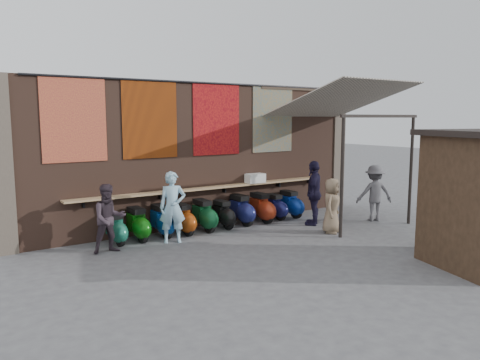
{
  "coord_description": "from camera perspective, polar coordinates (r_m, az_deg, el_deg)",
  "views": [
    {
      "loc": [
        -6.6,
        -8.78,
        3.04
      ],
      "look_at": [
        0.22,
        1.2,
        1.42
      ],
      "focal_mm": 35.0,
      "sensor_mm": 36.0,
      "label": 1
    }
  ],
  "objects": [
    {
      "name": "scooter_stool_2",
      "position": [
        12.17,
        -9.51,
        -4.97
      ],
      "size": [
        0.39,
        0.87,
        0.82
      ],
      "primitive_type": null,
      "color": "navy",
      "rests_on": "ground"
    },
    {
      "name": "shopper_grey",
      "position": [
        14.36,
        16.08,
        -1.54
      ],
      "size": [
        1.24,
        1.05,
        1.66
      ],
      "primitive_type": "imported",
      "rotation": [
        0.0,
        0.0,
        2.65
      ],
      "color": "#58575C",
      "rests_on": "ground"
    },
    {
      "name": "eating_counter",
      "position": [
        13.07,
        -3.59,
        -0.94
      ],
      "size": [
        8.0,
        0.32,
        0.05
      ],
      "primitive_type": "cube",
      "color": "#9E7A51",
      "rests_on": "brick_wall"
    },
    {
      "name": "awning_post_right",
      "position": [
        14.19,
        20.12,
        1.12
      ],
      "size": [
        0.09,
        0.09,
        3.1
      ],
      "primitive_type": "cylinder",
      "color": "black",
      "rests_on": "ground"
    },
    {
      "name": "stall_shelf",
      "position": [
        11.63,
        25.35,
        -3.35
      ],
      "size": [
        2.0,
        0.67,
        0.06
      ],
      "primitive_type": "cube",
      "rotation": [
        0.0,
        0.0,
        -0.28
      ],
      "color": "#473321",
      "rests_on": "market_stall"
    },
    {
      "name": "diner_right",
      "position": [
        10.96,
        -15.67,
        -4.55
      ],
      "size": [
        0.78,
        0.62,
        1.57
      ],
      "primitive_type": "imported",
      "rotation": [
        0.0,
        0.0,
        -0.03
      ],
      "color": "#32272F",
      "rests_on": "ground"
    },
    {
      "name": "scooter_stool_1",
      "position": [
        11.92,
        -12.35,
        -5.32
      ],
      "size": [
        0.39,
        0.86,
        0.82
      ],
      "primitive_type": null,
      "color": "#0C540C",
      "rests_on": "ground"
    },
    {
      "name": "tapestry_multi",
      "position": [
        14.36,
        4.01,
        7.43
      ],
      "size": [
        1.5,
        0.02,
        2.0
      ],
      "primitive_type": "cube",
      "color": "#215C7B",
      "rests_on": "brick_wall"
    },
    {
      "name": "brick_wall",
      "position": [
        13.29,
        -4.44,
        3.1
      ],
      "size": [
        10.0,
        0.4,
        4.0
      ],
      "primitive_type": "cube",
      "color": "brown",
      "rests_on": "ground"
    },
    {
      "name": "stall_sign",
      "position": [
        11.5,
        25.62,
        1.37
      ],
      "size": [
        1.16,
        0.38,
        0.5
      ],
      "primitive_type": "cube",
      "rotation": [
        0.0,
        0.0,
        -0.28
      ],
      "color": "gold",
      "rests_on": "market_stall"
    },
    {
      "name": "awning_header",
      "position": [
        13.0,
        16.8,
        7.46
      ],
      "size": [
        3.0,
        0.08,
        0.08
      ],
      "primitive_type": "cube",
      "color": "black",
      "rests_on": "awning_post_left"
    },
    {
      "name": "ground",
      "position": [
        11.4,
        2.52,
        -7.86
      ],
      "size": [
        70.0,
        70.0,
        0.0
      ],
      "primitive_type": "plane",
      "color": "#474749",
      "rests_on": "ground"
    },
    {
      "name": "scooter_stool_4",
      "position": [
        12.66,
        -4.41,
        -4.35
      ],
      "size": [
        0.4,
        0.89,
        0.84
      ],
      "primitive_type": null,
      "color": "#0E4623",
      "rests_on": "ground"
    },
    {
      "name": "scooter_stool_5",
      "position": [
        12.97,
        -2.07,
        -4.23
      ],
      "size": [
        0.36,
        0.8,
        0.76
      ],
      "primitive_type": null,
      "color": "black",
      "rests_on": "ground"
    },
    {
      "name": "scooter_stool_8",
      "position": [
        14.12,
        4.32,
        -3.29
      ],
      "size": [
        0.36,
        0.79,
        0.75
      ],
      "primitive_type": null,
      "color": "#121445",
      "rests_on": "ground"
    },
    {
      "name": "tapestry_redgold",
      "position": [
        11.65,
        -19.57,
        6.98
      ],
      "size": [
        1.5,
        0.02,
        2.0
      ],
      "primitive_type": "cube",
      "color": "maroon",
      "rests_on": "brick_wall"
    },
    {
      "name": "pier_right",
      "position": [
        16.5,
        11.44,
        3.84
      ],
      "size": [
        0.5,
        0.5,
        4.0
      ],
      "primitive_type": "cube",
      "color": "#4C4238",
      "rests_on": "ground"
    },
    {
      "name": "shopper_navy",
      "position": [
        13.44,
        9.0,
        -1.56
      ],
      "size": [
        1.12,
        1.03,
        1.84
      ],
      "primitive_type": "imported",
      "rotation": [
        0.0,
        0.0,
        3.82
      ],
      "color": "black",
      "rests_on": "ground"
    },
    {
      "name": "scooter_stool_9",
      "position": [
        14.46,
        6.17,
        -2.94
      ],
      "size": [
        0.38,
        0.85,
        0.8
      ],
      "primitive_type": null,
      "color": "navy",
      "rests_on": "ground"
    },
    {
      "name": "awning_canvas",
      "position": [
        14.0,
        12.03,
        9.53
      ],
      "size": [
        3.2,
        3.28,
        0.97
      ],
      "primitive_type": "cube",
      "rotation": [
        -0.28,
        0.0,
        0.0
      ],
      "color": "beige",
      "rests_on": "brick_wall"
    },
    {
      "name": "tapestry_orange",
      "position": [
        13.21,
        -2.86,
        7.43
      ],
      "size": [
        1.5,
        0.02,
        2.0
      ],
      "primitive_type": "cube",
      "color": "#AD1B15",
      "rests_on": "brick_wall"
    },
    {
      "name": "scooter_stool_6",
      "position": [
        13.35,
        0.14,
        -3.7
      ],
      "size": [
        0.4,
        0.89,
        0.85
      ],
      "primitive_type": null,
      "color": "#171C53",
      "rests_on": "ground"
    },
    {
      "name": "shopper_tan",
      "position": [
        12.6,
        11.1,
        -3.1
      ],
      "size": [
        0.85,
        0.77,
        1.46
      ],
      "primitive_type": "imported",
      "rotation": [
        0.0,
        0.0,
        0.55
      ],
      "color": "#7E6850",
      "rests_on": "ground"
    },
    {
      "name": "scooter_stool_3",
      "position": [
        12.36,
        -6.92,
        -4.79
      ],
      "size": [
        0.38,
        0.84,
        0.8
      ],
      "primitive_type": null,
      "color": "#993B0D",
      "rests_on": "ground"
    },
    {
      "name": "tapestry_sun",
      "position": [
        12.28,
        -10.91,
        7.29
      ],
      "size": [
        1.5,
        0.02,
        2.0
      ],
      "primitive_type": "cube",
      "color": "#BB450B",
      "rests_on": "brick_wall"
    },
    {
      "name": "scooter_stool_0",
      "position": [
        11.72,
        -14.88,
        -5.8
      ],
      "size": [
        0.35,
        0.79,
        0.75
      ],
      "primitive_type": null,
      "color": "#1B6F54",
      "rests_on": "ground"
    },
    {
      "name": "hang_rail",
      "position": [
        13.08,
        -4.01,
        11.71
      ],
      "size": [
        9.5,
        0.06,
        0.06
      ],
      "primitive_type": "cylinder",
      "rotation": [
        0.0,
        1.57,
        0.0
      ],
      "color": "black",
      "rests_on": "brick_wall"
    },
    {
      "name": "diner_left",
      "position": [
        11.53,
        -8.23,
        -3.3
      ],
      "size": [
        0.75,
        0.63,
        1.75
      ],
      "primitive_type": "imported",
      "rotation": [
        0.0,
        0.0,
        -0.38
      ],
      "color": "#90BCD2",
      "rests_on": "ground"
    },
    {
      "name": "awning_post_left",
      "position": [
        12.04,
        12.32,
        0.32
      ],
      "size": [
        0.09,
        0.09,
        3.1
      ],
      "primitive_type": "cylinder",
      "color": "black",
      "rests_on": "ground"
    },
    {
      "name": "shelf_box",
      "position": [
        13.85,
        1.86,
        0.22
      ],
      "size": [
        0.57,
        0.31,
        0.27
      ],
      "primitive_type": "cube",
      "color": "white",
      "rests_on": "eating_counter"
    },
    {
      "name": "scooter_stool_7",
      "position": [
        13.7,
        2.62,
        -3.41
      ],
      "size": [
        0.4,
        0.89,
        0.85
      ],
      "primitive_type": null,
      "color": "maroon",
      "rests_on": "ground"
    },
    {
      "name": "awning_ledger",
      "position": [
        15.16,
        7.65,
        10.98
      ],
      "size": [
        3.3,
        0.08,
        0.12
      ],
      "primitive_type": "cube",
      "color": "#33261C",
      "rests_on": "brick_wall"
    }
  ]
}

